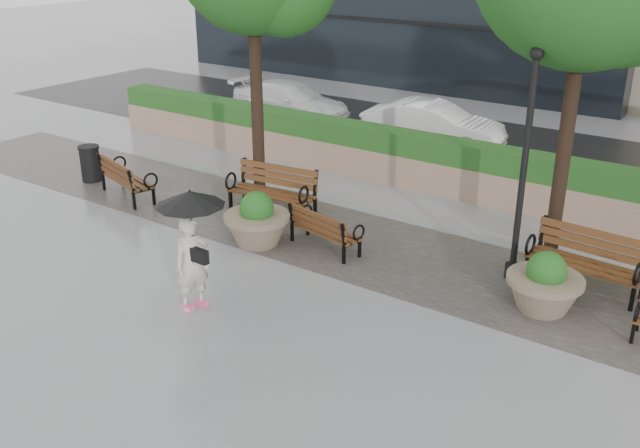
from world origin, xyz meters
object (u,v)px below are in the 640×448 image
Objects in this scene: bench_2 at (325,238)px; car_right at (433,125)px; bench_1 at (272,200)px; planter_right at (544,288)px; bench_3 at (584,273)px; trash_bin at (90,165)px; lamppost at (522,183)px; car_left at (291,102)px; planter_left at (257,224)px; pedestrian at (192,239)px; bench_0 at (127,186)px.

car_right is (-1.55, 7.88, 0.44)m from bench_2.
bench_1 is at bearing -12.84° from bench_2.
bench_2 is 4.52m from planter_right.
trash_bin is at bearing -170.04° from bench_3.
trash_bin is (-7.43, 0.02, 0.19)m from bench_2.
car_left is at bearing 146.21° from lamppost.
planter_left is (0.82, -1.53, 0.12)m from bench_1.
lamppost reaches higher than bench_2.
pedestrian is (1.10, -11.16, 0.61)m from car_right.
trash_bin is 0.42× the size of pedestrian.
planter_left reaches higher than bench_1.
car_right is (-6.07, 7.78, 0.26)m from planter_right.
planter_left is at bearing -144.71° from car_left.
car_right is at bearing -67.60° from bench_2.
pedestrian is (6.58, -11.37, 0.66)m from car_left.
car_left is at bearing 50.95° from pedestrian.
bench_3 is 2.31× the size of trash_bin.
bench_0 is 1.14× the size of bench_2.
bench_3 is at bearing -153.88° from bench_2.
bench_3 is 12.35m from trash_bin.
bench_0 is 1.77m from trash_bin.
planter_right is 9.87m from car_right.
lamppost is at bearing 4.81° from trash_bin.
pedestrian is at bearing 93.34° from bench_2.
lamppost is at bearing -160.41° from bench_3.
car_right is at bearing 26.51° from pedestrian.
bench_0 is at bearing 145.03° from car_right.
trash_bin is at bearing 85.60° from pedestrian.
trash_bin is 9.82m from car_right.
bench_3 is 0.48× the size of lamppost.
planter_right is (4.51, 0.11, 0.17)m from bench_2.
pedestrian is (-5.31, -4.56, 0.98)m from bench_3.
bench_2 is (5.69, 0.27, -0.03)m from bench_0.
lamppost reaches higher than planter_right.
bench_0 is 6.12m from pedestrian.
bench_1 reaches higher than bench_3.
bench_2 is at bearing 12.97° from pedestrian.
bench_2 is 7.43m from trash_bin.
planter_right is at bearing -122.81° from car_left.
lamppost reaches higher than car_left.
bench_3 is at bearing 74.01° from planter_right.
bench_0 is at bearing -172.54° from lamppost.
bench_3 is 1.59× the size of planter_right.
lamppost is (5.77, -0.00, 1.58)m from bench_1.
lamppost is 8.74m from car_right.
bench_3 is (6.98, 0.34, -0.00)m from bench_1.
bench_0 is 0.90× the size of pedestrian.
trash_bin is 0.20× the size of car_left.
car_left is (-11.55, 7.99, 0.22)m from planter_right.
bench_3 is 13.70m from car_left.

